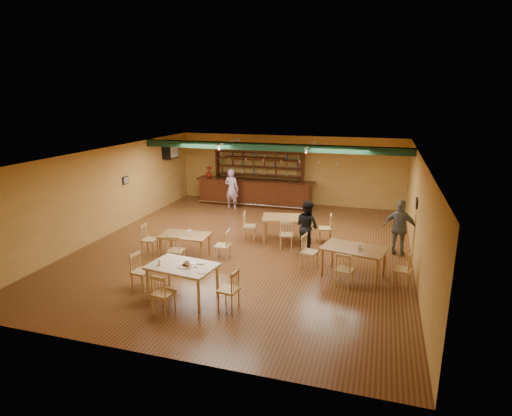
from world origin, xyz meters
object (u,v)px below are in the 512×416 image
(dining_table_d, at_px, (353,262))
(patron_right_a, at_px, (307,226))
(dining_table_b, at_px, (287,229))
(bar_counter, at_px, (255,193))
(near_table, at_px, (183,281))
(dining_table_c, at_px, (185,246))
(patron_bar, at_px, (232,189))

(dining_table_d, xyz_separation_m, patron_right_a, (-1.52, 1.50, 0.40))
(dining_table_b, height_order, dining_table_d, dining_table_b)
(bar_counter, relative_size, near_table, 3.34)
(dining_table_c, height_order, near_table, near_table)
(dining_table_b, distance_m, near_table, 4.96)
(bar_counter, relative_size, dining_table_c, 3.65)
(near_table, height_order, patron_right_a, patron_right_a)
(near_table, height_order, patron_bar, patron_bar)
(bar_counter, distance_m, patron_right_a, 5.88)
(bar_counter, bearing_deg, patron_right_a, -57.28)
(dining_table_d, distance_m, near_table, 4.51)
(bar_counter, distance_m, dining_table_d, 7.97)
(dining_table_b, xyz_separation_m, dining_table_c, (-2.57, -2.34, -0.05))
(near_table, xyz_separation_m, patron_right_a, (2.27, 3.94, 0.39))
(patron_right_a, bearing_deg, dining_table_b, -9.17)
(dining_table_b, bearing_deg, bar_counter, 108.84)
(near_table, relative_size, patron_bar, 0.91)
(dining_table_d, bearing_deg, dining_table_c, -166.83)
(near_table, bearing_deg, bar_counter, 103.56)
(dining_table_c, bearing_deg, patron_bar, 92.30)
(patron_bar, relative_size, patron_right_a, 1.06)
(patron_bar, bearing_deg, dining_table_b, 141.12)
(patron_bar, bearing_deg, patron_right_a, 141.41)
(dining_table_d, distance_m, patron_bar, 7.86)
(bar_counter, relative_size, dining_table_d, 3.24)
(dining_table_c, bearing_deg, dining_table_d, -3.13)
(bar_counter, xyz_separation_m, patron_bar, (-0.78, -0.83, 0.29))
(patron_bar, bearing_deg, dining_table_d, 141.85)
(near_table, bearing_deg, dining_table_c, 122.45)
(dining_table_c, bearing_deg, near_table, -68.81)
(dining_table_c, relative_size, patron_bar, 0.84)
(dining_table_b, height_order, dining_table_c, dining_table_b)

